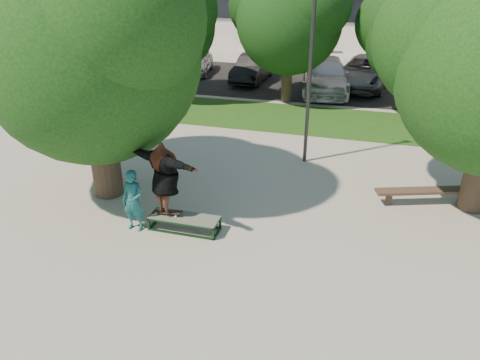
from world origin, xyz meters
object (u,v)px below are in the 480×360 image
(lamppost, at_px, (310,69))
(car_dark, at_px, (253,68))
(bystander, at_px, (133,201))
(bench, at_px, (426,192))
(car_grey, at_px, (365,72))
(tree_left, at_px, (88,39))
(grind_box, at_px, (184,223))
(car_silver_b, at_px, (325,75))
(car_silver_a, at_px, (197,62))

(lamppost, distance_m, car_dark, 11.82)
(bystander, height_order, bench, bystander)
(car_grey, bearing_deg, bystander, -95.61)
(tree_left, relative_size, lamppost, 1.16)
(lamppost, height_order, grind_box, lamppost)
(bench, bearing_deg, car_dark, 104.03)
(tree_left, xyz_separation_m, car_silver_b, (4.85, 13.42, -3.61))
(lamppost, bearing_deg, car_silver_b, 92.69)
(bystander, bearing_deg, tree_left, 138.97)
(bench, distance_m, car_silver_a, 18.16)
(car_dark, bearing_deg, bench, -54.74)
(tree_left, relative_size, bench, 2.50)
(lamppost, bearing_deg, car_dark, 113.34)
(tree_left, bearing_deg, bench, 11.35)
(car_dark, height_order, car_silver_b, car_silver_b)
(bench, bearing_deg, car_grey, 80.55)
(bystander, height_order, car_silver_b, bystander)
(lamppost, bearing_deg, car_silver_a, 125.76)
(tree_left, xyz_separation_m, car_silver_a, (-2.99, 15.41, -3.76))
(grind_box, bearing_deg, tree_left, 155.36)
(bystander, relative_size, bench, 0.57)
(lamppost, distance_m, bench, 5.13)
(lamppost, height_order, bystander, lamppost)
(bystander, bearing_deg, car_silver_b, 80.94)
(grind_box, relative_size, bench, 0.63)
(tree_left, relative_size, car_dark, 1.63)
(bystander, bearing_deg, car_grey, 75.60)
(tree_left, bearing_deg, lamppost, 36.42)
(bench, xyz_separation_m, car_dark, (-8.35, 12.71, 0.35))
(bystander, bearing_deg, car_silver_a, 107.99)
(bystander, xyz_separation_m, car_silver_a, (-4.78, 17.10, -0.15))
(bench, bearing_deg, lamppost, 131.74)
(car_dark, bearing_deg, tree_left, -90.85)
(car_silver_a, distance_m, car_grey, 9.80)
(bench, relative_size, car_silver_a, 0.73)
(bystander, bearing_deg, grind_box, 16.62)
(tree_left, xyz_separation_m, lamppost, (5.29, 3.91, -1.27))
(car_grey, bearing_deg, grind_box, -91.89)
(lamppost, relative_size, grind_box, 3.39)
(lamppost, relative_size, car_grey, 1.07)
(car_silver_a, bearing_deg, car_dark, -23.02)
(lamppost, bearing_deg, bystander, -122.00)
(grind_box, height_order, bench, bench)
(car_silver_a, height_order, car_grey, car_grey)
(car_silver_b, bearing_deg, car_grey, 29.46)
(lamppost, relative_size, car_silver_a, 1.57)
(car_silver_b, bearing_deg, bystander, -109.21)
(bench, bearing_deg, grind_box, -171.37)
(bench, relative_size, car_grey, 0.50)
(grind_box, height_order, car_dark, car_dark)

